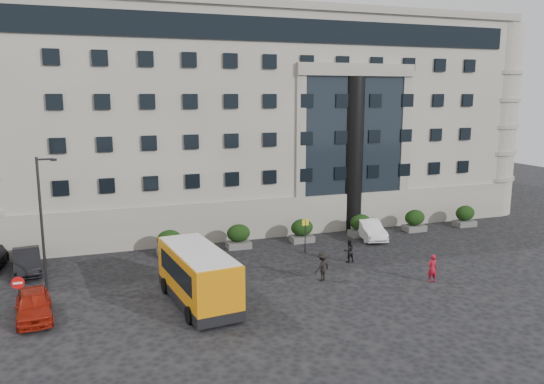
% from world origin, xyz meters
% --- Properties ---
extents(ground, '(120.00, 120.00, 0.00)m').
position_xyz_m(ground, '(0.00, 0.00, 0.00)').
color(ground, black).
rests_on(ground, ground).
extents(civic_building, '(44.00, 24.00, 18.00)m').
position_xyz_m(civic_building, '(6.00, 22.00, 9.00)').
color(civic_building, gray).
rests_on(civic_building, ground).
extents(entrance_column, '(1.80, 1.80, 13.00)m').
position_xyz_m(entrance_column, '(12.00, 10.30, 6.50)').
color(entrance_column, black).
rests_on(entrance_column, ground).
extents(hedge_a, '(1.80, 1.26, 1.84)m').
position_xyz_m(hedge_a, '(-4.00, 7.80, 0.93)').
color(hedge_a, '#545452').
rests_on(hedge_a, ground).
extents(hedge_b, '(1.80, 1.26, 1.84)m').
position_xyz_m(hedge_b, '(1.20, 7.80, 0.93)').
color(hedge_b, '#545452').
rests_on(hedge_b, ground).
extents(hedge_c, '(1.80, 1.26, 1.84)m').
position_xyz_m(hedge_c, '(6.40, 7.80, 0.93)').
color(hedge_c, '#545452').
rests_on(hedge_c, ground).
extents(hedge_d, '(1.80, 1.26, 1.84)m').
position_xyz_m(hedge_d, '(11.60, 7.80, 0.93)').
color(hedge_d, '#545452').
rests_on(hedge_d, ground).
extents(hedge_e, '(1.80, 1.26, 1.84)m').
position_xyz_m(hedge_e, '(16.80, 7.80, 0.93)').
color(hedge_e, '#545452').
rests_on(hedge_e, ground).
extents(hedge_f, '(1.80, 1.26, 1.84)m').
position_xyz_m(hedge_f, '(22.00, 7.80, 0.93)').
color(hedge_f, '#545452').
rests_on(hedge_f, ground).
extents(street_lamp, '(1.16, 0.18, 8.00)m').
position_xyz_m(street_lamp, '(-11.94, 3.00, 4.37)').
color(street_lamp, '#262628').
rests_on(street_lamp, ground).
extents(bus_stop_sign, '(0.50, 0.08, 2.52)m').
position_xyz_m(bus_stop_sign, '(5.50, 5.00, 1.73)').
color(bus_stop_sign, '#262628').
rests_on(bus_stop_sign, ground).
extents(no_entry_sign, '(0.64, 0.16, 2.32)m').
position_xyz_m(no_entry_sign, '(-13.00, -1.04, 1.65)').
color(no_entry_sign, '#262628').
rests_on(no_entry_sign, ground).
extents(minibus, '(3.47, 7.68, 3.10)m').
position_xyz_m(minibus, '(-3.85, -1.91, 1.71)').
color(minibus, orange).
rests_on(minibus, ground).
extents(parked_car_a, '(2.18, 4.51, 1.48)m').
position_xyz_m(parked_car_a, '(-12.35, -1.12, 0.74)').
color(parked_car_a, '#9B190B').
rests_on(parked_car_a, ground).
extents(parked_car_b, '(2.19, 4.83, 1.54)m').
position_xyz_m(parked_car_b, '(-13.41, 7.00, 0.77)').
color(parked_car_b, black).
rests_on(parked_car_b, ground).
extents(white_taxi, '(2.43, 4.90, 1.54)m').
position_xyz_m(white_taxi, '(11.95, 7.00, 0.77)').
color(white_taxi, white).
rests_on(white_taxi, ground).
extents(pedestrian_a, '(0.67, 0.45, 1.78)m').
position_xyz_m(pedestrian_a, '(10.53, -3.34, 0.89)').
color(pedestrian_a, '#A51023').
rests_on(pedestrian_a, ground).
extents(pedestrian_b, '(0.82, 0.66, 1.60)m').
position_xyz_m(pedestrian_b, '(7.52, 1.98, 0.80)').
color(pedestrian_b, black).
rests_on(pedestrian_b, ground).
extents(pedestrian_c, '(1.34, 1.10, 1.81)m').
position_xyz_m(pedestrian_c, '(4.21, -0.82, 0.90)').
color(pedestrian_c, black).
rests_on(pedestrian_c, ground).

